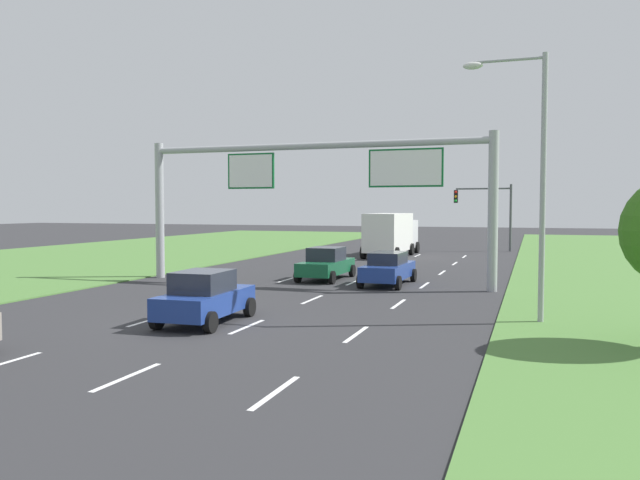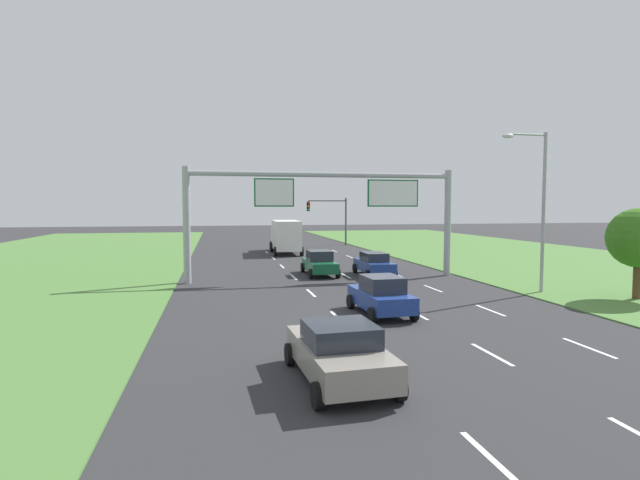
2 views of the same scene
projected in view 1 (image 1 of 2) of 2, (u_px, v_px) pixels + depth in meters
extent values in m
plane|color=#2D2D30|center=(197.00, 323.00, 19.80)|extent=(200.00, 200.00, 0.00)
cube|color=white|center=(2.00, 364.00, 14.69)|extent=(0.14, 2.40, 0.01)
cube|color=white|center=(150.00, 320.00, 20.36)|extent=(0.14, 2.40, 0.01)
cube|color=white|center=(233.00, 295.00, 26.03)|extent=(0.14, 2.40, 0.01)
cube|color=white|center=(287.00, 280.00, 31.70)|extent=(0.14, 2.40, 0.01)
cube|color=white|center=(324.00, 269.00, 37.37)|extent=(0.14, 2.40, 0.01)
cube|color=white|center=(352.00, 261.00, 43.04)|extent=(0.14, 2.40, 0.01)
cube|color=white|center=(373.00, 254.00, 48.71)|extent=(0.14, 2.40, 0.01)
cube|color=white|center=(127.00, 377.00, 13.56)|extent=(0.14, 2.40, 0.01)
cube|color=white|center=(247.00, 327.00, 19.23)|extent=(0.14, 2.40, 0.01)
cube|color=white|center=(312.00, 299.00, 24.90)|extent=(0.14, 2.40, 0.01)
cube|color=white|center=(353.00, 282.00, 30.57)|extent=(0.14, 2.40, 0.01)
cube|color=white|center=(381.00, 271.00, 36.24)|extent=(0.14, 2.40, 0.01)
cube|color=white|center=(402.00, 262.00, 41.90)|extent=(0.14, 2.40, 0.01)
cube|color=white|center=(418.00, 255.00, 47.57)|extent=(0.14, 2.40, 0.01)
cube|color=white|center=(276.00, 392.00, 12.43)|extent=(0.14, 2.40, 0.01)
cube|color=white|center=(356.00, 334.00, 18.10)|extent=(0.14, 2.40, 0.01)
cube|color=white|center=(399.00, 304.00, 23.77)|extent=(0.14, 2.40, 0.01)
cube|color=white|center=(424.00, 285.00, 29.44)|extent=(0.14, 2.40, 0.01)
cube|color=white|center=(442.00, 273.00, 35.10)|extent=(0.14, 2.40, 0.01)
cube|color=white|center=(455.00, 263.00, 40.77)|extent=(0.14, 2.40, 0.01)
cube|color=white|center=(464.00, 257.00, 46.44)|extent=(0.14, 2.40, 0.01)
cube|color=#145633|center=(326.00, 267.00, 31.75)|extent=(1.79, 4.50, 0.66)
cube|color=#232833|center=(326.00, 254.00, 31.75)|extent=(1.58, 1.88, 0.67)
cylinder|color=black|center=(321.00, 270.00, 33.65)|extent=(0.23, 0.64, 0.64)
cylinder|color=black|center=(352.00, 271.00, 33.06)|extent=(0.23, 0.64, 0.64)
cylinder|color=black|center=(298.00, 276.00, 30.48)|extent=(0.23, 0.64, 0.64)
cylinder|color=black|center=(332.00, 277.00, 29.89)|extent=(0.23, 0.64, 0.64)
cube|color=navy|center=(206.00, 302.00, 19.91)|extent=(1.89, 4.06, 0.69)
cube|color=#232833|center=(203.00, 281.00, 19.70)|extent=(1.55, 1.94, 0.67)
cylinder|color=black|center=(202.00, 305.00, 21.57)|extent=(0.24, 0.65, 0.64)
cylinder|color=black|center=(250.00, 307.00, 21.05)|extent=(0.24, 0.65, 0.64)
cylinder|color=black|center=(157.00, 319.00, 18.79)|extent=(0.24, 0.65, 0.64)
cylinder|color=black|center=(210.00, 322.00, 18.28)|extent=(0.24, 0.65, 0.64)
cube|color=navy|center=(388.00, 271.00, 29.58)|extent=(1.81, 4.50, 0.68)
cube|color=#232833|center=(388.00, 258.00, 29.52)|extent=(1.48, 2.23, 0.56)
cylinder|color=black|center=(379.00, 274.00, 31.48)|extent=(0.23, 0.64, 0.64)
cylinder|color=black|center=(413.00, 275.00, 30.87)|extent=(0.23, 0.64, 0.64)
cylinder|color=black|center=(360.00, 281.00, 28.33)|extent=(0.23, 0.64, 0.64)
cylinder|color=black|center=(398.00, 283.00, 27.73)|extent=(0.23, 0.64, 0.64)
cube|color=silver|center=(402.00, 234.00, 50.01)|extent=(2.28, 2.18, 2.20)
cube|color=silver|center=(388.00, 232.00, 46.11)|extent=(2.58, 6.03, 2.77)
cylinder|color=black|center=(390.00, 247.00, 50.94)|extent=(0.31, 0.91, 0.90)
cylinder|color=black|center=(417.00, 247.00, 50.13)|extent=(0.31, 0.91, 0.90)
cylinder|color=black|center=(381.00, 248.00, 48.83)|extent=(0.31, 0.91, 0.90)
cylinder|color=black|center=(411.00, 249.00, 47.96)|extent=(0.31, 0.91, 0.90)
cylinder|color=black|center=(363.00, 253.00, 44.41)|extent=(0.31, 0.91, 0.90)
cylinder|color=black|center=(396.00, 254.00, 43.54)|extent=(0.31, 0.91, 0.90)
cylinder|color=#9EA0A5|center=(160.00, 211.00, 32.50)|extent=(0.44, 0.44, 7.00)
cylinder|color=#9EA0A5|center=(493.00, 212.00, 27.07)|extent=(0.44, 0.44, 7.00)
cylinder|color=#9EA0A5|center=(311.00, 146.00, 29.62)|extent=(16.80, 0.32, 0.32)
cube|color=#0C5B28|center=(251.00, 171.00, 30.70)|extent=(2.46, 0.12, 1.74)
cube|color=white|center=(250.00, 171.00, 30.64)|extent=(2.30, 0.01, 1.58)
cube|color=#0C5B28|center=(406.00, 168.00, 28.21)|extent=(3.41, 0.12, 1.74)
cube|color=white|center=(405.00, 168.00, 28.14)|extent=(3.25, 0.01, 1.58)
cylinder|color=#47494F|center=(511.00, 218.00, 51.88)|extent=(0.20, 0.20, 5.60)
cylinder|color=#47494F|center=(483.00, 189.00, 52.47)|extent=(4.50, 0.14, 0.14)
cube|color=black|center=(456.00, 196.00, 53.24)|extent=(0.32, 0.36, 1.10)
sphere|color=red|center=(456.00, 192.00, 53.03)|extent=(0.22, 0.22, 0.22)
sphere|color=orange|center=(456.00, 196.00, 53.05)|extent=(0.22, 0.22, 0.22)
sphere|color=green|center=(456.00, 201.00, 53.06)|extent=(0.22, 0.22, 0.22)
cylinder|color=#9EA0A5|center=(543.00, 189.00, 19.57)|extent=(0.18, 0.18, 8.50)
cylinder|color=#9EA0A5|center=(508.00, 60.00, 19.71)|extent=(2.20, 0.10, 0.10)
ellipsoid|color=silver|center=(473.00, 66.00, 20.07)|extent=(0.64, 0.32, 0.24)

